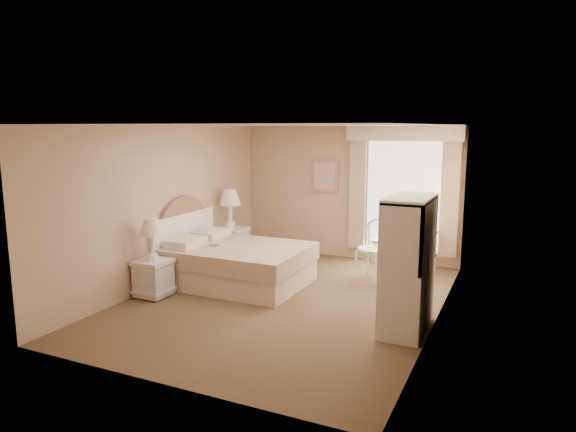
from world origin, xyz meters
The scene contains 9 objects.
room centered at (0.00, 0.00, 1.25)m, with size 4.21×5.51×2.51m.
window centered at (1.05, 2.65, 1.34)m, with size 2.05×0.22×2.51m.
framed_art centered at (-0.45, 2.71, 1.55)m, with size 0.52×0.04×0.62m.
bed centered at (-1.12, 0.39, 0.35)m, with size 2.13×1.65×1.46m.
nightstand_near centered at (-1.84, -0.68, 0.44)m, with size 0.48×0.48×1.15m.
nightstand_far centered at (-1.84, 1.51, 0.50)m, with size 0.55×0.55×1.33m.
round_table centered at (1.41, 2.40, 0.49)m, with size 0.70×0.70×0.73m.
cafe_chair centered at (0.85, 1.60, 0.57)m, with size 0.59×0.59×0.99m.
armoire centered at (1.81, -0.38, 0.69)m, with size 0.50×1.00×1.66m.
Camera 1 is at (3.01, -6.45, 2.47)m, focal length 32.00 mm.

